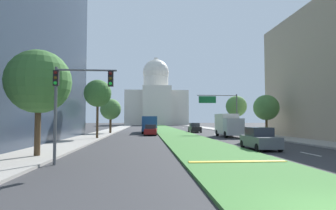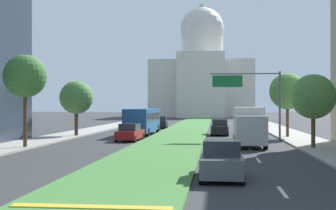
{
  "view_description": "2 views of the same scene",
  "coord_description": "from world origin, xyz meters",
  "px_view_note": "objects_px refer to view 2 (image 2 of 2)",
  "views": [
    {
      "loc": [
        -4.87,
        -6.07,
        2.38
      ],
      "look_at": [
        0.25,
        57.13,
        5.74
      ],
      "focal_mm": 29.68,
      "sensor_mm": 36.0,
      "label": 1
    },
    {
      "loc": [
        3.95,
        -5.81,
        3.4
      ],
      "look_at": [
        -2.65,
        57.2,
        3.35
      ],
      "focal_mm": 49.16,
      "sensor_mm": 36.0,
      "label": 2
    }
  ],
  "objects_px": {
    "sedan_distant": "(220,128)",
    "sedan_far_horizon": "(160,123)",
    "overhead_guide_sign": "(253,91)",
    "box_truck_delivery": "(249,126)",
    "street_tree_right_mid": "(313,97)",
    "sedan_lead_stopped": "(222,161)",
    "city_bus": "(143,119)",
    "street_tree_left_mid": "(25,77)",
    "street_tree_left_far": "(76,98)",
    "sedan_midblock": "(130,133)",
    "street_tree_right_far": "(288,91)",
    "capitol_building": "(202,77)"
  },
  "relations": [
    {
      "from": "sedan_distant",
      "to": "sedan_far_horizon",
      "type": "distance_m",
      "value": 16.08
    },
    {
      "from": "street_tree_right_mid",
      "to": "street_tree_right_far",
      "type": "distance_m",
      "value": 12.03
    },
    {
      "from": "sedan_distant",
      "to": "street_tree_left_mid",
      "type": "bearing_deg",
      "value": -130.88
    },
    {
      "from": "street_tree_right_far",
      "to": "city_bus",
      "type": "relative_size",
      "value": 0.6
    },
    {
      "from": "sedan_distant",
      "to": "sedan_lead_stopped",
      "type": "bearing_deg",
      "value": -90.29
    },
    {
      "from": "capitol_building",
      "to": "sedan_distant",
      "type": "relative_size",
      "value": 7.08
    },
    {
      "from": "capitol_building",
      "to": "sedan_far_horizon",
      "type": "distance_m",
      "value": 66.17
    },
    {
      "from": "overhead_guide_sign",
      "to": "sedan_far_horizon",
      "type": "distance_m",
      "value": 24.85
    },
    {
      "from": "sedan_lead_stopped",
      "to": "sedan_midblock",
      "type": "xyz_separation_m",
      "value": [
        -8.27,
        21.07,
        -0.05
      ]
    },
    {
      "from": "street_tree_right_mid",
      "to": "sedan_distant",
      "type": "height_order",
      "value": "street_tree_right_mid"
    },
    {
      "from": "box_truck_delivery",
      "to": "overhead_guide_sign",
      "type": "bearing_deg",
      "value": 82.84
    },
    {
      "from": "sedan_far_horizon",
      "to": "box_truck_delivery",
      "type": "bearing_deg",
      "value": -68.95
    },
    {
      "from": "capitol_building",
      "to": "sedan_midblock",
      "type": "relative_size",
      "value": 7.34
    },
    {
      "from": "capitol_building",
      "to": "sedan_midblock",
      "type": "bearing_deg",
      "value": -92.64
    },
    {
      "from": "box_truck_delivery",
      "to": "city_bus",
      "type": "xyz_separation_m",
      "value": [
        -10.83,
        13.14,
        0.09
      ]
    },
    {
      "from": "street_tree_right_far",
      "to": "sedan_lead_stopped",
      "type": "relative_size",
      "value": 1.59
    },
    {
      "from": "street_tree_right_mid",
      "to": "street_tree_left_far",
      "type": "bearing_deg",
      "value": 152.2
    },
    {
      "from": "capitol_building",
      "to": "sedan_lead_stopped",
      "type": "distance_m",
      "value": 109.79
    },
    {
      "from": "overhead_guide_sign",
      "to": "city_bus",
      "type": "xyz_separation_m",
      "value": [
        -11.56,
        7.32,
        -2.92
      ]
    },
    {
      "from": "capitol_building",
      "to": "street_tree_left_mid",
      "type": "xyz_separation_m",
      "value": [
        -10.71,
        -96.39,
        -5.56
      ]
    },
    {
      "from": "overhead_guide_sign",
      "to": "sedan_distant",
      "type": "relative_size",
      "value": 1.45
    },
    {
      "from": "street_tree_left_mid",
      "to": "capitol_building",
      "type": "bearing_deg",
      "value": 83.66
    },
    {
      "from": "street_tree_left_far",
      "to": "street_tree_right_far",
      "type": "xyz_separation_m",
      "value": [
        21.98,
        0.38,
        0.62
      ]
    },
    {
      "from": "street_tree_right_mid",
      "to": "sedan_far_horizon",
      "type": "bearing_deg",
      "value": 117.36
    },
    {
      "from": "sedan_lead_stopped",
      "to": "city_bus",
      "type": "height_order",
      "value": "city_bus"
    },
    {
      "from": "capitol_building",
      "to": "sedan_distant",
      "type": "xyz_separation_m",
      "value": [
        4.36,
        -78.97,
        -10.3
      ]
    },
    {
      "from": "street_tree_left_mid",
      "to": "city_bus",
      "type": "bearing_deg",
      "value": 68.73
    },
    {
      "from": "capitol_building",
      "to": "overhead_guide_sign",
      "type": "relative_size",
      "value": 4.89
    },
    {
      "from": "street_tree_left_far",
      "to": "street_tree_right_far",
      "type": "height_order",
      "value": "street_tree_right_far"
    },
    {
      "from": "street_tree_right_mid",
      "to": "sedan_lead_stopped",
      "type": "distance_m",
      "value": 16.43
    },
    {
      "from": "sedan_lead_stopped",
      "to": "city_bus",
      "type": "bearing_deg",
      "value": 105.9
    },
    {
      "from": "capitol_building",
      "to": "sedan_lead_stopped",
      "type": "relative_size",
      "value": 7.7
    },
    {
      "from": "street_tree_right_mid",
      "to": "city_bus",
      "type": "xyz_separation_m",
      "value": [
        -15.48,
        15.05,
        -2.23
      ]
    },
    {
      "from": "street_tree_left_mid",
      "to": "street_tree_left_far",
      "type": "relative_size",
      "value": 1.23
    },
    {
      "from": "street_tree_right_far",
      "to": "city_bus",
      "type": "xyz_separation_m",
      "value": [
        -15.4,
        3.04,
        -2.98
      ]
    },
    {
      "from": "overhead_guide_sign",
      "to": "box_truck_delivery",
      "type": "distance_m",
      "value": 6.59
    },
    {
      "from": "street_tree_right_mid",
      "to": "sedan_lead_stopped",
      "type": "bearing_deg",
      "value": -116.01
    },
    {
      "from": "street_tree_left_mid",
      "to": "sedan_midblock",
      "type": "bearing_deg",
      "value": 51.07
    },
    {
      "from": "box_truck_delivery",
      "to": "city_bus",
      "type": "relative_size",
      "value": 0.58
    },
    {
      "from": "sedan_midblock",
      "to": "sedan_far_horizon",
      "type": "relative_size",
      "value": 0.96
    },
    {
      "from": "sedan_distant",
      "to": "overhead_guide_sign",
      "type": "bearing_deg",
      "value": -69.56
    },
    {
      "from": "overhead_guide_sign",
      "to": "street_tree_left_mid",
      "type": "distance_m",
      "value": 20.38
    },
    {
      "from": "overhead_guide_sign",
      "to": "sedan_distant",
      "type": "bearing_deg",
      "value": 110.44
    },
    {
      "from": "overhead_guide_sign",
      "to": "street_tree_right_mid",
      "type": "xyz_separation_m",
      "value": [
        3.92,
        -7.73,
        -0.69
      ]
    },
    {
      "from": "sedan_midblock",
      "to": "city_bus",
      "type": "height_order",
      "value": "city_bus"
    },
    {
      "from": "street_tree_right_mid",
      "to": "sedan_lead_stopped",
      "type": "xyz_separation_m",
      "value": [
        -7.07,
        -14.49,
        -3.17
      ]
    },
    {
      "from": "street_tree_left_mid",
      "to": "sedan_distant",
      "type": "xyz_separation_m",
      "value": [
        15.07,
        17.42,
        -4.74
      ]
    },
    {
      "from": "street_tree_left_far",
      "to": "sedan_distant",
      "type": "distance_m",
      "value": 16.05
    },
    {
      "from": "street_tree_right_mid",
      "to": "street_tree_left_mid",
      "type": "bearing_deg",
      "value": -175.7
    },
    {
      "from": "street_tree_right_mid",
      "to": "sedan_lead_stopped",
      "type": "relative_size",
      "value": 1.37
    }
  ]
}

